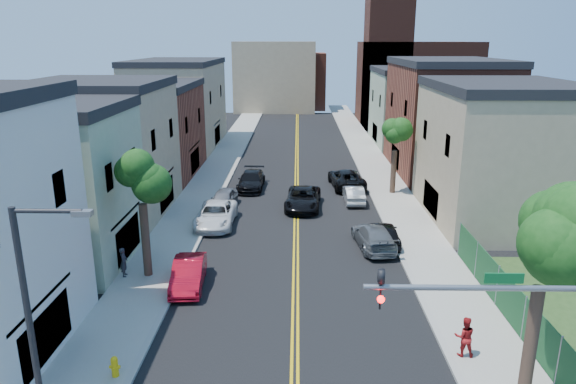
{
  "coord_description": "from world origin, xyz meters",
  "views": [
    {
      "loc": [
        0.07,
        -11.46,
        12.23
      ],
      "look_at": [
        -0.59,
        23.58,
        2.0
      ],
      "focal_mm": 32.55,
      "sensor_mm": 36.0,
      "label": 1
    }
  ],
  "objects_px": {
    "black_car_left": "(251,180)",
    "grey_car_right": "(374,236)",
    "pedestrian_right": "(465,337)",
    "fire_hydrant": "(115,366)",
    "white_pickup": "(216,215)",
    "grey_car_left": "(224,199)",
    "black_car_right": "(385,233)",
    "silver_car_right": "(353,194)",
    "pedestrian_left": "(124,262)",
    "red_sedan": "(188,274)",
    "black_suv_lane": "(303,198)",
    "dark_car_right_far": "(346,178)"
  },
  "relations": [
    {
      "from": "grey_car_right",
      "to": "pedestrian_left",
      "type": "height_order",
      "value": "pedestrian_left"
    },
    {
      "from": "black_car_left",
      "to": "pedestrian_right",
      "type": "bearing_deg",
      "value": -65.13
    },
    {
      "from": "white_pickup",
      "to": "black_car_right",
      "type": "xyz_separation_m",
      "value": [
        11.0,
        -3.24,
        -0.05
      ]
    },
    {
      "from": "silver_car_right",
      "to": "fire_hydrant",
      "type": "distance_m",
      "value": 25.08
    },
    {
      "from": "fire_hydrant",
      "to": "black_suv_lane",
      "type": "bearing_deg",
      "value": 71.02
    },
    {
      "from": "grey_car_right",
      "to": "pedestrian_right",
      "type": "xyz_separation_m",
      "value": [
        1.96,
        -11.56,
        0.26
      ]
    },
    {
      "from": "white_pickup",
      "to": "dark_car_right_far",
      "type": "height_order",
      "value": "dark_car_right_far"
    },
    {
      "from": "black_suv_lane",
      "to": "pedestrian_right",
      "type": "xyz_separation_m",
      "value": [
        6.2,
        -19.34,
        0.23
      ]
    },
    {
      "from": "fire_hydrant",
      "to": "grey_car_left",
      "type": "bearing_deg",
      "value": 86.7
    },
    {
      "from": "red_sedan",
      "to": "pedestrian_left",
      "type": "bearing_deg",
      "value": 161.88
    },
    {
      "from": "silver_car_right",
      "to": "pedestrian_right",
      "type": "xyz_separation_m",
      "value": [
        2.24,
        -20.87,
        0.32
      ]
    },
    {
      "from": "black_car_left",
      "to": "pedestrian_left",
      "type": "distance_m",
      "value": 18.31
    },
    {
      "from": "black_suv_lane",
      "to": "fire_hydrant",
      "type": "distance_m",
      "value": 22.14
    },
    {
      "from": "red_sedan",
      "to": "grey_car_right",
      "type": "bearing_deg",
      "value": 23.38
    },
    {
      "from": "black_car_left",
      "to": "black_car_right",
      "type": "relative_size",
      "value": 1.25
    },
    {
      "from": "black_car_right",
      "to": "pedestrian_left",
      "type": "bearing_deg",
      "value": 19.8
    },
    {
      "from": "pedestrian_right",
      "to": "white_pickup",
      "type": "bearing_deg",
      "value": -46.14
    },
    {
      "from": "black_car_left",
      "to": "grey_car_right",
      "type": "height_order",
      "value": "black_car_left"
    },
    {
      "from": "red_sedan",
      "to": "grey_car_left",
      "type": "relative_size",
      "value": 1.05
    },
    {
      "from": "black_car_left",
      "to": "fire_hydrant",
      "type": "relative_size",
      "value": 6.27
    },
    {
      "from": "fire_hydrant",
      "to": "white_pickup",
      "type": "bearing_deg",
      "value": 85.96
    },
    {
      "from": "white_pickup",
      "to": "pedestrian_left",
      "type": "bearing_deg",
      "value": -112.8
    },
    {
      "from": "white_pickup",
      "to": "pedestrian_left",
      "type": "xyz_separation_m",
      "value": [
        -3.6,
        -8.43,
        0.19
      ]
    },
    {
      "from": "black_car_left",
      "to": "fire_hydrant",
      "type": "height_order",
      "value": "black_car_left"
    },
    {
      "from": "grey_car_right",
      "to": "fire_hydrant",
      "type": "distance_m",
      "value": 17.44
    },
    {
      "from": "grey_car_left",
      "to": "black_car_right",
      "type": "height_order",
      "value": "black_car_right"
    },
    {
      "from": "white_pickup",
      "to": "pedestrian_right",
      "type": "relative_size",
      "value": 3.26
    },
    {
      "from": "black_car_left",
      "to": "black_suv_lane",
      "type": "relative_size",
      "value": 0.95
    },
    {
      "from": "dark_car_right_far",
      "to": "pedestrian_right",
      "type": "height_order",
      "value": "pedestrian_right"
    },
    {
      "from": "black_car_left",
      "to": "red_sedan",
      "type": "bearing_deg",
      "value": -93.49
    },
    {
      "from": "grey_car_left",
      "to": "dark_car_right_far",
      "type": "bearing_deg",
      "value": 37.41
    },
    {
      "from": "black_car_right",
      "to": "red_sedan",
      "type": "bearing_deg",
      "value": 29.06
    },
    {
      "from": "red_sedan",
      "to": "white_pickup",
      "type": "height_order",
      "value": "white_pickup"
    },
    {
      "from": "grey_car_left",
      "to": "black_suv_lane",
      "type": "relative_size",
      "value": 0.76
    },
    {
      "from": "fire_hydrant",
      "to": "red_sedan",
      "type": "bearing_deg",
      "value": 81.16
    },
    {
      "from": "black_car_right",
      "to": "pedestrian_left",
      "type": "height_order",
      "value": "pedestrian_left"
    },
    {
      "from": "white_pickup",
      "to": "black_car_left",
      "type": "height_order",
      "value": "white_pickup"
    },
    {
      "from": "pedestrian_left",
      "to": "pedestrian_right",
      "type": "xyz_separation_m",
      "value": [
        15.8,
        -6.99,
        0.04
      ]
    },
    {
      "from": "red_sedan",
      "to": "black_suv_lane",
      "type": "distance_m",
      "value": 14.51
    },
    {
      "from": "white_pickup",
      "to": "pedestrian_right",
      "type": "height_order",
      "value": "pedestrian_right"
    },
    {
      "from": "pedestrian_right",
      "to": "fire_hydrant",
      "type": "xyz_separation_m",
      "value": [
        -13.4,
        -1.59,
        -0.41
      ]
    },
    {
      "from": "black_car_left",
      "to": "silver_car_right",
      "type": "distance_m",
      "value": 9.1
    },
    {
      "from": "black_car_left",
      "to": "pedestrian_right",
      "type": "relative_size",
      "value": 3.09
    },
    {
      "from": "black_car_right",
      "to": "pedestrian_left",
      "type": "relative_size",
      "value": 2.59
    },
    {
      "from": "silver_car_right",
      "to": "dark_car_right_far",
      "type": "relative_size",
      "value": 0.72
    },
    {
      "from": "pedestrian_left",
      "to": "black_car_right",
      "type": "bearing_deg",
      "value": -78.7
    },
    {
      "from": "pedestrian_left",
      "to": "pedestrian_right",
      "type": "distance_m",
      "value": 17.28
    },
    {
      "from": "grey_car_left",
      "to": "dark_car_right_far",
      "type": "relative_size",
      "value": 0.73
    },
    {
      "from": "dark_car_right_far",
      "to": "white_pickup",
      "type": "bearing_deg",
      "value": 39.44
    },
    {
      "from": "pedestrian_right",
      "to": "fire_hydrant",
      "type": "distance_m",
      "value": 13.5
    }
  ]
}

